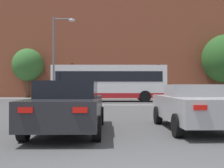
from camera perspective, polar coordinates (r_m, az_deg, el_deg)
stop_line_strip at (r=20.56m, az=1.15°, el=-4.27°), size 7.41×0.30×0.01m
far_pavement at (r=32.49m, az=0.50°, el=-2.88°), size 68.24×2.50×0.01m
brick_civic_building at (r=43.40m, az=-4.40°, el=10.85°), size 47.12×14.46×26.17m
car_saloon_left at (r=8.52m, az=-8.78°, el=-4.39°), size 2.03×4.82×1.52m
car_roadster_right at (r=9.24m, az=16.35°, el=-4.42°), size 2.07×4.42×1.42m
bus_crossing_lead at (r=25.26m, az=-0.61°, el=0.34°), size 10.03×2.72×3.22m
traffic_light_far_right at (r=32.02m, az=9.41°, el=1.77°), size 0.26×0.31×3.87m
traffic_light_far_left at (r=32.19m, az=-8.12°, el=1.90°), size 0.26×0.31×4.00m
street_lamp_junction at (r=23.06m, az=-11.06°, el=6.65°), size 1.78×0.36×6.94m
pedestrian_waiting at (r=33.77m, az=-10.91°, el=-0.99°), size 0.38×0.46×1.79m
tree_kerbside at (r=35.98m, az=-16.71°, el=3.72°), size 3.81×3.81×6.01m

